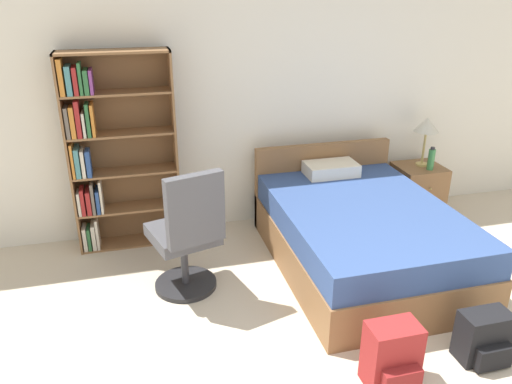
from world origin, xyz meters
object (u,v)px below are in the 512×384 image
(bed, at_px, (359,233))
(water_bottle, at_px, (431,159))
(nightstand, at_px, (417,190))
(table_lamp, at_px, (427,126))
(backpack_black, at_px, (484,338))
(backpack_red, at_px, (392,358))
(office_chair, at_px, (188,237))
(bookshelf, at_px, (110,152))

(bed, bearing_deg, water_bottle, 32.04)
(nightstand, relative_size, water_bottle, 2.24)
(table_lamp, height_order, backpack_black, table_lamp)
(backpack_black, xyz_separation_m, backpack_red, (-0.70, -0.05, 0.04))
(water_bottle, bearing_deg, table_lamp, 94.06)
(nightstand, distance_m, backpack_red, 2.64)
(office_chair, xyz_separation_m, backpack_red, (1.07, -1.30, -0.30))
(office_chair, bearing_deg, nightstand, 19.03)
(bed, distance_m, nightstand, 1.32)
(water_bottle, bearing_deg, backpack_black, -112.09)
(bookshelf, bearing_deg, backpack_red, -54.84)
(table_lamp, bearing_deg, backpack_black, -110.57)
(bookshelf, relative_size, table_lamp, 3.52)
(table_lamp, relative_size, backpack_black, 1.46)
(bed, xyz_separation_m, nightstand, (1.05, 0.79, -0.03))
(bed, height_order, table_lamp, table_lamp)
(office_chair, bearing_deg, table_lamp, 19.38)
(backpack_black, height_order, backpack_red, backpack_red)
(water_bottle, relative_size, backpack_black, 0.69)
(bed, relative_size, backpack_red, 4.61)
(bed, height_order, water_bottle, bed)
(office_chair, xyz_separation_m, water_bottle, (2.59, 0.77, 0.14))
(office_chair, bearing_deg, water_bottle, 16.54)
(nightstand, relative_size, table_lamp, 1.05)
(bed, height_order, backpack_red, bed)
(table_lamp, relative_size, backpack_red, 1.19)
(bed, bearing_deg, backpack_red, -107.02)
(water_bottle, bearing_deg, bookshelf, 176.01)
(table_lamp, bearing_deg, office_chair, -160.62)
(bookshelf, relative_size, bed, 0.91)
(water_bottle, height_order, backpack_black, water_bottle)
(table_lamp, xyz_separation_m, backpack_red, (-1.51, -2.21, -0.75))
(office_chair, relative_size, backpack_red, 2.51)
(backpack_red, bearing_deg, office_chair, 129.36)
(bookshelf, height_order, nightstand, bookshelf)
(table_lamp, bearing_deg, nightstand, -137.43)
(nightstand, xyz_separation_m, water_bottle, (0.04, -0.11, 0.38))
(nightstand, bearing_deg, office_chair, -160.97)
(nightstand, height_order, backpack_black, nightstand)
(bed, relative_size, office_chair, 1.84)
(office_chair, xyz_separation_m, nightstand, (2.55, 0.88, -0.24))
(table_lamp, distance_m, backpack_black, 2.44)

